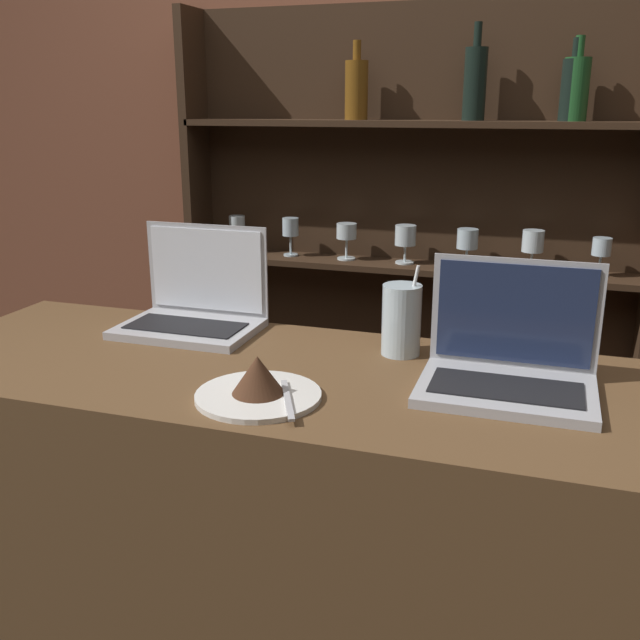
% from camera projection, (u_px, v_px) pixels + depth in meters
% --- Properties ---
extents(bar_counter, '(1.72, 0.57, 1.03)m').
position_uv_depth(bar_counter, '(320.00, 599.00, 1.52)').
color(bar_counter, brown).
rests_on(bar_counter, ground_plane).
extents(back_wall, '(7.00, 0.06, 2.70)m').
position_uv_depth(back_wall, '(431.00, 159.00, 2.36)').
color(back_wall, brown).
rests_on(back_wall, ground_plane).
extents(back_shelf, '(1.53, 0.18, 1.83)m').
position_uv_depth(back_shelf, '(410.00, 275.00, 2.42)').
color(back_shelf, '#332114').
rests_on(back_shelf, ground_plane).
extents(laptop_near, '(0.31, 0.22, 0.23)m').
position_uv_depth(laptop_near, '(195.00, 306.00, 1.64)').
color(laptop_near, '#ADADB2').
rests_on(laptop_near, bar_counter).
extents(laptop_far, '(0.31, 0.22, 0.23)m').
position_uv_depth(laptop_far, '(509.00, 362.00, 1.29)').
color(laptop_far, '#ADADB2').
rests_on(laptop_far, bar_counter).
extents(cake_plate, '(0.22, 0.22, 0.08)m').
position_uv_depth(cake_plate, '(258.00, 384.00, 1.25)').
color(cake_plate, silver).
rests_on(cake_plate, bar_counter).
extents(water_glass, '(0.08, 0.08, 0.19)m').
position_uv_depth(water_glass, '(401.00, 320.00, 1.46)').
color(water_glass, silver).
rests_on(water_glass, bar_counter).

